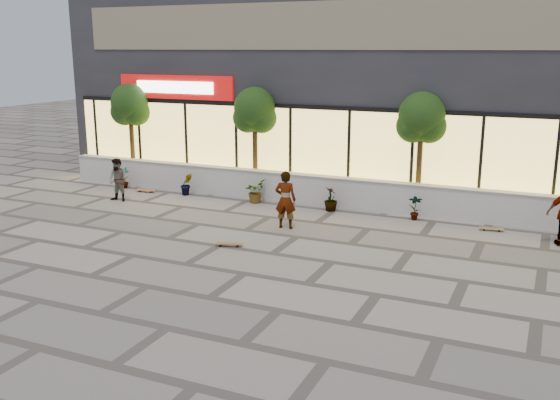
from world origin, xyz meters
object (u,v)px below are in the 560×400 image
at_px(tree_mideast, 421,121).
at_px(skater_center, 285,200).
at_px(skateboard_center, 229,244).
at_px(tree_midwest, 255,113).
at_px(skateboard_right_near, 492,229).
at_px(skater_left, 118,180).
at_px(skateboard_left, 146,190).
at_px(tree_west, 130,107).

height_order(tree_mideast, skater_center, tree_mideast).
bearing_deg(skater_center, tree_mideast, -139.52).
bearing_deg(skateboard_center, tree_mideast, 39.09).
height_order(tree_midwest, skateboard_right_near, tree_midwest).
distance_m(skateboard_center, skateboard_right_near, 7.79).
distance_m(skater_left, skateboard_left, 1.68).
xyz_separation_m(tree_west, tree_mideast, (11.50, 0.00, 0.00)).
bearing_deg(skateboard_left, skater_center, -25.10).
height_order(skateboard_left, skateboard_right_near, skateboard_left).
distance_m(tree_west, skateboard_left, 3.66).
bearing_deg(skateboard_right_near, tree_mideast, 140.66).
xyz_separation_m(tree_west, skater_left, (1.64, -3.03, -2.23)).
distance_m(tree_west, skateboard_center, 10.15).
distance_m(skater_center, skateboard_center, 2.51).
bearing_deg(tree_midwest, skateboard_left, -158.74).
relative_size(tree_midwest, skater_left, 2.58).
bearing_deg(skateboard_left, tree_west, 130.90).
relative_size(tree_mideast, skateboard_center, 5.06).
bearing_deg(tree_mideast, tree_midwest, 180.00).
distance_m(tree_mideast, skateboard_left, 10.38).
relative_size(tree_midwest, skater_center, 2.24).
xyz_separation_m(tree_midwest, tree_mideast, (6.00, 0.00, 0.00)).
distance_m(tree_west, tree_mideast, 11.50).
bearing_deg(tree_west, tree_mideast, 0.00).
height_order(skater_left, skateboard_center, skater_left).
xyz_separation_m(tree_mideast, skateboard_center, (-3.84, -6.00, -2.91)).
relative_size(tree_west, skateboard_left, 5.11).
distance_m(skater_center, skateboard_left, 7.10).
bearing_deg(skateboard_right_near, skateboard_left, 171.57).
xyz_separation_m(skater_left, skateboard_right_near, (12.40, 1.50, -0.69)).
relative_size(tree_midwest, skateboard_center, 5.06).
relative_size(skater_center, skater_left, 1.15).
relative_size(tree_west, skater_center, 2.24).
relative_size(tree_mideast, skater_center, 2.24).
height_order(skater_left, skateboard_left, skater_left).
bearing_deg(skateboard_right_near, skateboard_center, -153.27).
height_order(skater_center, skater_left, skater_center).
bearing_deg(skateboard_center, skateboard_left, 124.92).
bearing_deg(skater_left, skateboard_center, -26.02).
xyz_separation_m(tree_mideast, skater_center, (-3.16, -3.72, -2.11)).
bearing_deg(skater_center, skater_left, -15.08).
xyz_separation_m(skateboard_center, skateboard_right_near, (6.38, 4.47, -0.01)).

